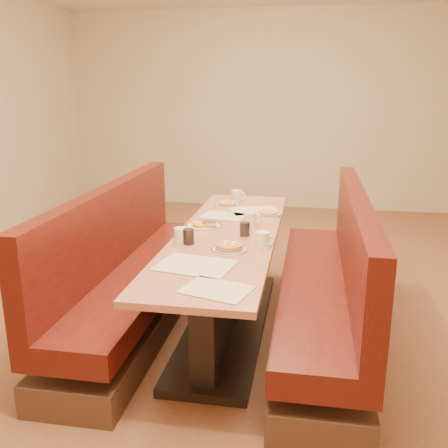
% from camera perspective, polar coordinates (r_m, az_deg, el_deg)
% --- Properties ---
extents(ground, '(8.00, 8.00, 0.00)m').
position_cam_1_polar(ground, '(3.83, 0.34, -11.82)').
color(ground, '#9E6647').
rests_on(ground, ground).
extents(room_envelope, '(6.04, 8.04, 2.82)m').
position_cam_1_polar(room_envelope, '(3.41, 0.39, 18.41)').
color(room_envelope, beige).
rests_on(room_envelope, ground).
extents(diner_table, '(0.70, 2.50, 0.75)m').
position_cam_1_polar(diner_table, '(3.67, 0.35, -6.64)').
color(diner_table, black).
rests_on(diner_table, ground).
extents(booth_left, '(0.55, 2.50, 1.05)m').
position_cam_1_polar(booth_left, '(3.86, -10.49, -5.99)').
color(booth_left, '#4C3326').
rests_on(booth_left, ground).
extents(booth_right, '(0.55, 2.50, 1.05)m').
position_cam_1_polar(booth_right, '(3.64, 11.89, -7.44)').
color(booth_right, '#4C3326').
rests_on(booth_right, ground).
extents(placemat_near_left, '(0.48, 0.40, 0.00)m').
position_cam_1_polar(placemat_near_left, '(2.91, -3.33, -4.72)').
color(placemat_near_left, beige).
rests_on(placemat_near_left, diner_table).
extents(placemat_near_right, '(0.40, 0.34, 0.00)m').
position_cam_1_polar(placemat_near_right, '(2.58, -0.84, -7.46)').
color(placemat_near_right, beige).
rests_on(placemat_near_right, diner_table).
extents(placemat_far_left, '(0.39, 0.32, 0.00)m').
position_cam_1_polar(placemat_far_left, '(4.00, -0.02, 0.95)').
color(placemat_far_left, beige).
rests_on(placemat_far_left, diner_table).
extents(placemat_far_right, '(0.47, 0.42, 0.00)m').
position_cam_1_polar(placemat_far_right, '(4.17, 3.53, 1.56)').
color(placemat_far_right, beige).
rests_on(placemat_far_right, diner_table).
extents(pancake_plate, '(0.24, 0.24, 0.05)m').
position_cam_1_polar(pancake_plate, '(3.16, 0.61, -2.78)').
color(pancake_plate, white).
rests_on(pancake_plate, diner_table).
extents(eggs_plate, '(0.28, 0.28, 0.06)m').
position_cam_1_polar(eggs_plate, '(3.67, -2.40, -0.19)').
color(eggs_plate, white).
rests_on(eggs_plate, diner_table).
extents(extra_plate_mid, '(0.21, 0.21, 0.04)m').
position_cam_1_polar(extra_plate_mid, '(4.03, 5.08, 1.16)').
color(extra_plate_mid, white).
rests_on(extra_plate_mid, diner_table).
extents(extra_plate_far, '(0.24, 0.24, 0.05)m').
position_cam_1_polar(extra_plate_far, '(4.34, 0.38, 2.29)').
color(extra_plate_far, white).
rests_on(extra_plate_far, diner_table).
extents(coffee_mug_a, '(0.13, 0.09, 0.10)m').
position_cam_1_polar(coffee_mug_a, '(3.24, 4.51, -1.73)').
color(coffee_mug_a, white).
rests_on(coffee_mug_a, diner_table).
extents(coffee_mug_b, '(0.13, 0.09, 0.10)m').
position_cam_1_polar(coffee_mug_b, '(3.34, -4.89, -1.23)').
color(coffee_mug_b, white).
rests_on(coffee_mug_b, diner_table).
extents(coffee_mug_c, '(0.13, 0.09, 0.10)m').
position_cam_1_polar(coffee_mug_c, '(3.73, 3.08, 0.61)').
color(coffee_mug_c, white).
rests_on(coffee_mug_c, diner_table).
extents(coffee_mug_d, '(0.13, 0.09, 0.10)m').
position_cam_1_polar(coffee_mug_d, '(4.50, 1.47, 3.23)').
color(coffee_mug_d, white).
rests_on(coffee_mug_d, diner_table).
extents(soda_tumbler_near, '(0.07, 0.07, 0.10)m').
position_cam_1_polar(soda_tumbler_near, '(3.30, -4.07, -1.44)').
color(soda_tumbler_near, black).
rests_on(soda_tumbler_near, diner_table).
extents(soda_tumbler_mid, '(0.07, 0.07, 0.10)m').
position_cam_1_polar(soda_tumbler_mid, '(3.47, 2.39, -0.59)').
color(soda_tumbler_mid, black).
rests_on(soda_tumbler_mid, diner_table).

